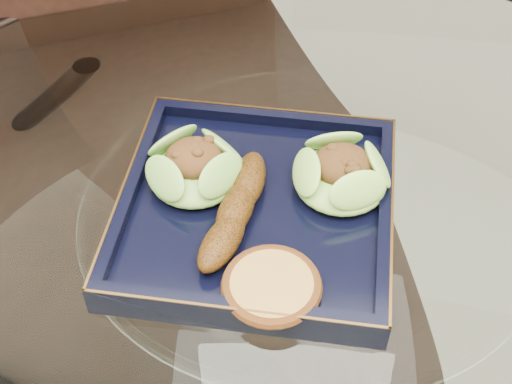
{
  "coord_description": "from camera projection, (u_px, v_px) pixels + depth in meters",
  "views": [
    {
      "loc": [
        -0.02,
        -0.45,
        1.31
      ],
      "look_at": [
        -0.05,
        0.03,
        0.8
      ],
      "focal_mm": 50.0,
      "sensor_mm": 36.0,
      "label": 1
    }
  ],
  "objects": [
    {
      "name": "crumb_patty",
      "position": [
        272.0,
        287.0,
        0.64
      ],
      "size": [
        0.08,
        0.08,
        0.01
      ],
      "primitive_type": "cylinder",
      "rotation": [
        0.0,
        0.0,
        -0.01
      ],
      "color": "gold",
      "rests_on": "navy_plate"
    },
    {
      "name": "navy_plate",
      "position": [
        256.0,
        212.0,
        0.72
      ],
      "size": [
        0.29,
        0.29,
        0.02
      ],
      "primitive_type": "cube",
      "rotation": [
        0.0,
        0.0,
        -0.09
      ],
      "color": "black",
      "rests_on": "dining_table"
    },
    {
      "name": "dining_chair",
      "position": [
        160.0,
        142.0,
        1.07
      ],
      "size": [
        0.59,
        0.59,
        1.05
      ],
      "rotation": [
        0.0,
        0.0,
        0.37
      ],
      "color": "black",
      "rests_on": "ground"
    },
    {
      "name": "lettuce_wrap_right",
      "position": [
        341.0,
        176.0,
        0.72
      ],
      "size": [
        0.11,
        0.11,
        0.03
      ],
      "primitive_type": "ellipsoid",
      "rotation": [
        0.0,
        0.0,
        -0.13
      ],
      "color": "#5CAC32",
      "rests_on": "navy_plate"
    },
    {
      "name": "lettuce_wrap_left",
      "position": [
        195.0,
        170.0,
        0.72
      ],
      "size": [
        0.13,
        0.13,
        0.03
      ],
      "primitive_type": "ellipsoid",
      "rotation": [
        0.0,
        0.0,
        0.41
      ],
      "color": "#54922A",
      "rests_on": "navy_plate"
    },
    {
      "name": "dining_table",
      "position": [
        297.0,
        332.0,
        0.83
      ],
      "size": [
        1.13,
        1.13,
        0.77
      ],
      "color": "white",
      "rests_on": "ground"
    },
    {
      "name": "roasted_plantain",
      "position": [
        236.0,
        210.0,
        0.69
      ],
      "size": [
        0.07,
        0.16,
        0.03
      ],
      "primitive_type": "ellipsoid",
      "rotation": [
        0.0,
        0.0,
        1.33
      ],
      "color": "#573009",
      "rests_on": "navy_plate"
    }
  ]
}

